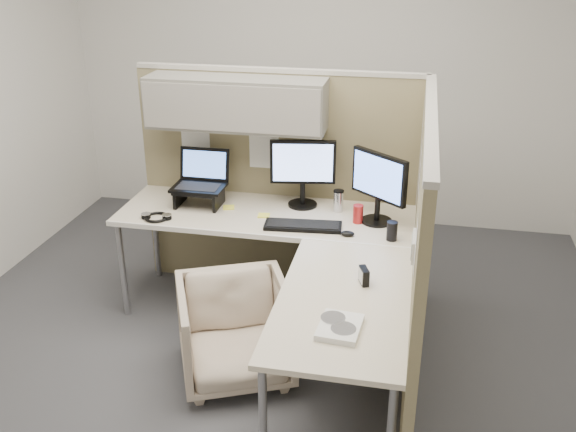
% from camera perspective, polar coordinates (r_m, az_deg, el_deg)
% --- Properties ---
extents(ground, '(4.50, 4.50, 0.00)m').
position_cam_1_polar(ground, '(4.18, -2.08, -11.99)').
color(ground, '#38393D').
rests_on(ground, ground).
extents(partition_back, '(2.00, 0.36, 1.63)m').
position_cam_1_polar(partition_back, '(4.46, -2.50, 6.17)').
color(partition_back, '#877B58').
rests_on(partition_back, ground).
extents(partition_right, '(0.07, 2.03, 1.63)m').
position_cam_1_polar(partition_right, '(3.61, 11.51, -3.46)').
color(partition_right, '#877B58').
rests_on(partition_right, ground).
extents(desk, '(2.00, 1.98, 0.73)m').
position_cam_1_polar(desk, '(3.91, -0.01, -2.93)').
color(desk, beige).
rests_on(desk, ground).
extents(office_chair, '(0.82, 0.80, 0.65)m').
position_cam_1_polar(office_chair, '(3.83, -4.74, -9.81)').
color(office_chair, '#B4A08F').
rests_on(office_chair, ground).
extents(monitor_left, '(0.44, 0.20, 0.47)m').
position_cam_1_polar(monitor_left, '(4.32, 1.33, 4.30)').
color(monitor_left, black).
rests_on(monitor_left, desk).
extents(monitor_right, '(0.36, 0.31, 0.47)m').
position_cam_1_polar(monitor_right, '(4.10, 8.07, 2.98)').
color(monitor_right, black).
rests_on(monitor_right, desk).
extents(laptop_station, '(0.35, 0.30, 0.37)m').
position_cam_1_polar(laptop_station, '(4.44, -7.81, 2.77)').
color(laptop_station, black).
rests_on(laptop_station, desk).
extents(keyboard, '(0.50, 0.21, 0.02)m').
position_cam_1_polar(keyboard, '(4.08, 1.34, -0.88)').
color(keyboard, black).
rests_on(keyboard, desk).
extents(mouse, '(0.09, 0.06, 0.03)m').
position_cam_1_polar(mouse, '(3.98, 5.31, -1.56)').
color(mouse, black).
rests_on(mouse, desk).
extents(travel_mug, '(0.07, 0.07, 0.15)m').
position_cam_1_polar(travel_mug, '(4.31, 4.50, 1.36)').
color(travel_mug, silver).
rests_on(travel_mug, desk).
extents(soda_can_green, '(0.07, 0.07, 0.12)m').
position_cam_1_polar(soda_can_green, '(3.95, 9.23, -1.32)').
color(soda_can_green, black).
rests_on(soda_can_green, desk).
extents(soda_can_silver, '(0.07, 0.07, 0.12)m').
position_cam_1_polar(soda_can_silver, '(4.16, 6.24, 0.19)').
color(soda_can_silver, '#B21E1E').
rests_on(soda_can_silver, desk).
extents(sticky_note_d, '(0.08, 0.08, 0.01)m').
position_cam_1_polar(sticky_note_d, '(4.25, -2.17, 0.05)').
color(sticky_note_d, '#FBF642').
rests_on(sticky_note_d, desk).
extents(sticky_note_c, '(0.09, 0.09, 0.01)m').
position_cam_1_polar(sticky_note_c, '(4.40, -5.29, 0.77)').
color(sticky_note_c, '#FBF642').
rests_on(sticky_note_c, desk).
extents(sticky_note_b, '(0.10, 0.10, 0.01)m').
position_cam_1_polar(sticky_note_b, '(4.08, -1.22, -1.03)').
color(sticky_note_b, '#FBF642').
rests_on(sticky_note_b, desk).
extents(headphones, '(0.20, 0.18, 0.03)m').
position_cam_1_polar(headphones, '(4.29, -11.61, -0.09)').
color(headphones, black).
rests_on(headphones, desk).
extents(paper_stack, '(0.21, 0.26, 0.03)m').
position_cam_1_polar(paper_stack, '(3.07, 4.63, -9.81)').
color(paper_stack, white).
rests_on(paper_stack, desk).
extents(desk_clock, '(0.07, 0.10, 0.09)m').
position_cam_1_polar(desk_clock, '(3.45, 6.75, -5.31)').
color(desk_clock, black).
rests_on(desk_clock, desk).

